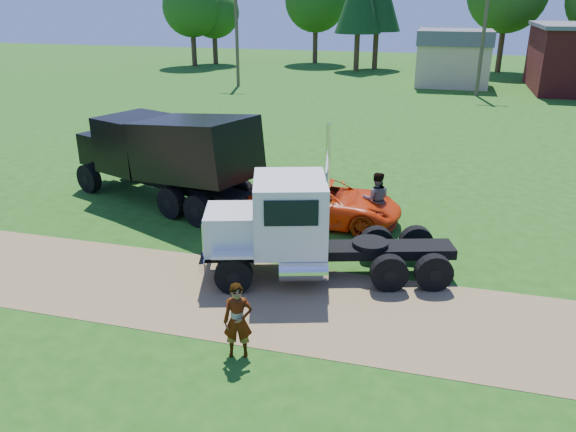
% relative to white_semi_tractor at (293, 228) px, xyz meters
% --- Properties ---
extents(ground, '(140.00, 140.00, 0.00)m').
position_rel_white_semi_tractor_xyz_m(ground, '(0.27, -1.59, -1.45)').
color(ground, '#1D4B10').
rests_on(ground, ground).
extents(dirt_track, '(120.00, 4.20, 0.01)m').
position_rel_white_semi_tractor_xyz_m(dirt_track, '(0.27, -1.59, -1.44)').
color(dirt_track, olive).
rests_on(dirt_track, ground).
extents(white_semi_tractor, '(7.17, 4.09, 4.24)m').
position_rel_white_semi_tractor_xyz_m(white_semi_tractor, '(0.00, 0.00, 0.00)').
color(white_semi_tractor, black).
rests_on(white_semi_tractor, ground).
extents(black_dump_truck, '(8.40, 5.18, 3.61)m').
position_rel_white_semi_tractor_xyz_m(black_dump_truck, '(-6.09, 4.63, 0.53)').
color(black_dump_truck, black).
rests_on(black_dump_truck, ground).
extents(orange_pickup, '(5.31, 2.58, 1.46)m').
position_rel_white_semi_tractor_xyz_m(orange_pickup, '(0.07, 4.23, -0.72)').
color(orange_pickup, red).
rests_on(orange_pickup, ground).
extents(spectator_a, '(0.73, 0.58, 1.75)m').
position_rel_white_semi_tractor_xyz_m(spectator_a, '(-0.17, -4.01, -0.57)').
color(spectator_a, '#999999').
rests_on(spectator_a, ground).
extents(spectator_b, '(1.02, 0.85, 1.90)m').
position_rel_white_semi_tractor_xyz_m(spectator_b, '(1.80, 4.35, -0.50)').
color(spectator_b, '#999999').
rests_on(spectator_b, ground).
extents(tan_shed, '(6.20, 5.40, 4.70)m').
position_rel_white_semi_tractor_xyz_m(tan_shed, '(4.27, 38.41, 0.97)').
color(tan_shed, tan).
rests_on(tan_shed, ground).
extents(utility_poles, '(42.20, 0.28, 9.00)m').
position_rel_white_semi_tractor_xyz_m(utility_poles, '(6.27, 33.41, 3.26)').
color(utility_poles, brown).
rests_on(utility_poles, ground).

